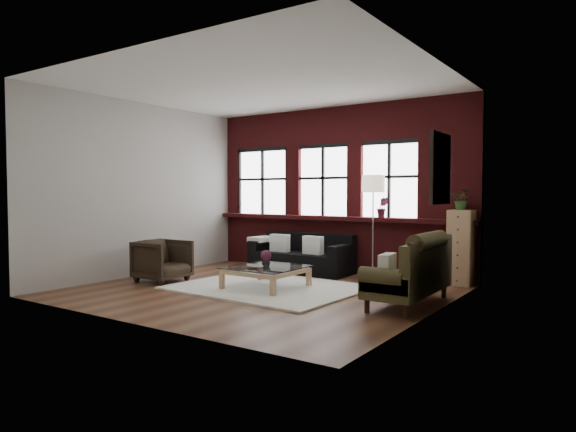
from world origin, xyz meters
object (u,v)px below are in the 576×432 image
Objects in this scene: coffee_table at (266,278)px; vintage_settee at (408,271)px; drawer_chest at (461,248)px; dark_sofa at (301,254)px; floor_lamp at (373,223)px; armchair at (163,261)px; vase at (266,262)px.

vintage_settee is at bearing 4.06° from coffee_table.
drawer_chest is at bearing 84.76° from vintage_settee.
dark_sofa is 1.00× the size of floor_lamp.
vase is (1.90, 0.45, 0.07)m from armchair.
floor_lamp is at bearing 128.35° from vintage_settee.
dark_sofa is at bearing -34.02° from armchair.
coffee_table is 7.87× the size of vase.
floor_lamp is (1.02, 1.78, 0.82)m from coffee_table.
armchair is at bearing -166.70° from vase.
vintage_settee is 2.20× the size of armchair.
dark_sofa is at bearing -179.81° from floor_lamp.
floor_lamp is (2.92, 2.23, 0.63)m from armchair.
drawer_chest is (2.96, 0.30, 0.26)m from dark_sofa.
coffee_table is 3.26m from drawer_chest.
floor_lamp reaches higher than dark_sofa.
vase is at bearing -78.18° from armchair.
armchair is 5.06m from drawer_chest.
drawer_chest reaches higher than vase.
floor_lamp is at bearing 60.05° from coffee_table.
dark_sofa is 1.80× the size of coffee_table.
dark_sofa is 2.98m from drawer_chest.
vase is 3.24m from drawer_chest.
vase is 0.11× the size of drawer_chest.
armchair is at bearing -171.71° from vintage_settee.
drawer_chest reaches higher than vintage_settee.
vase is (-2.30, -0.16, -0.03)m from vintage_settee.
drawer_chest is (2.48, 2.08, 0.19)m from vase.
dark_sofa is 1.63m from floor_lamp.
vase is 0.07× the size of floor_lamp.
coffee_table is 0.89× the size of drawer_chest.
drawer_chest is (0.18, 1.91, 0.16)m from vintage_settee.
drawer_chest is at bearing 39.97° from coffee_table.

